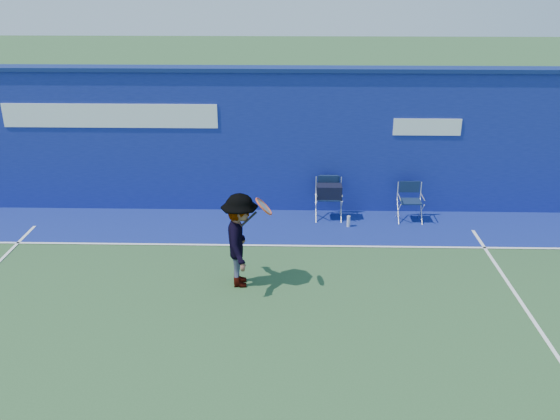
{
  "coord_description": "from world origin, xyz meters",
  "views": [
    {
      "loc": [
        0.84,
        -7.05,
        4.99
      ],
      "look_at": [
        0.61,
        2.6,
        1.0
      ],
      "focal_mm": 38.0,
      "sensor_mm": 36.0,
      "label": 1
    }
  ],
  "objects_px": {
    "directors_chair_right": "(410,209)",
    "water_bottle": "(348,221)",
    "directors_chair_left": "(329,202)",
    "tennis_player": "(240,240)"
  },
  "relations": [
    {
      "from": "directors_chair_right",
      "to": "water_bottle",
      "type": "relative_size",
      "value": 3.39
    },
    {
      "from": "directors_chair_left",
      "to": "directors_chair_right",
      "type": "xyz_separation_m",
      "value": [
        1.7,
        -0.07,
        -0.13
      ]
    },
    {
      "from": "directors_chair_left",
      "to": "water_bottle",
      "type": "distance_m",
      "value": 0.64
    },
    {
      "from": "directors_chair_right",
      "to": "water_bottle",
      "type": "distance_m",
      "value": 1.36
    },
    {
      "from": "directors_chair_left",
      "to": "water_bottle",
      "type": "relative_size",
      "value": 3.74
    },
    {
      "from": "directors_chair_left",
      "to": "water_bottle",
      "type": "bearing_deg",
      "value": -47.14
    },
    {
      "from": "directors_chair_right",
      "to": "tennis_player",
      "type": "distance_m",
      "value": 4.35
    },
    {
      "from": "water_bottle",
      "to": "tennis_player",
      "type": "height_order",
      "value": "tennis_player"
    },
    {
      "from": "directors_chair_left",
      "to": "directors_chair_right",
      "type": "bearing_deg",
      "value": -2.32
    },
    {
      "from": "directors_chair_right",
      "to": "water_bottle",
      "type": "height_order",
      "value": "directors_chair_right"
    }
  ]
}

